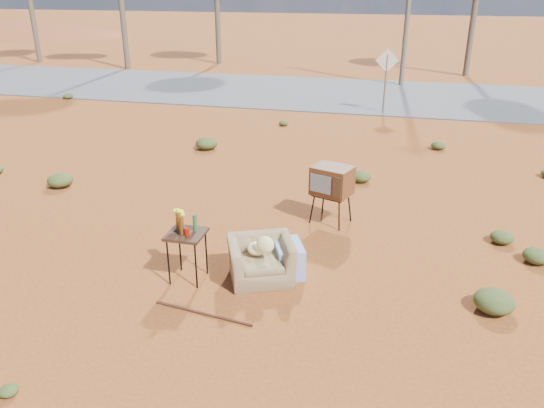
# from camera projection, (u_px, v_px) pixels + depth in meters

# --- Properties ---
(ground) EXTENTS (140.00, 140.00, 0.00)m
(ground) POSITION_uv_depth(u_px,v_px,m) (243.00, 284.00, 8.15)
(ground) COLOR #944D1D
(ground) RESTS_ON ground
(highway) EXTENTS (140.00, 7.00, 0.04)m
(highway) POSITION_uv_depth(u_px,v_px,m) (349.00, 94.00, 21.55)
(highway) COLOR #565659
(highway) RESTS_ON ground
(dirt_mound) EXTENTS (26.00, 18.00, 2.00)m
(dirt_mound) POSITION_uv_depth(u_px,v_px,m) (21.00, 34.00, 45.14)
(dirt_mound) COLOR brown
(dirt_mound) RESTS_ON ground
(armchair) EXTENTS (1.28, 1.14, 0.86)m
(armchair) POSITION_uv_depth(u_px,v_px,m) (266.00, 254.00, 8.18)
(armchair) COLOR olive
(armchair) RESTS_ON ground
(tv_unit) EXTENTS (0.84, 0.76, 1.13)m
(tv_unit) POSITION_uv_depth(u_px,v_px,m) (332.00, 181.00, 9.89)
(tv_unit) COLOR black
(tv_unit) RESTS_ON ground
(side_table) EXTENTS (0.55, 0.55, 1.11)m
(side_table) POSITION_uv_depth(u_px,v_px,m) (184.00, 230.00, 8.01)
(side_table) COLOR #341D13
(side_table) RESTS_ON ground
(rusty_bar) EXTENTS (1.50, 0.25, 0.04)m
(rusty_bar) POSITION_uv_depth(u_px,v_px,m) (203.00, 313.00, 7.39)
(rusty_bar) COLOR #522015
(rusty_bar) RESTS_ON ground
(road_sign) EXTENTS (0.78, 0.06, 2.19)m
(road_sign) POSITION_uv_depth(u_px,v_px,m) (386.00, 70.00, 17.96)
(road_sign) COLOR brown
(road_sign) RESTS_ON ground
(scrub_patch) EXTENTS (17.49, 8.07, 0.33)m
(scrub_patch) POSITION_uv_depth(u_px,v_px,m) (264.00, 176.00, 12.21)
(scrub_patch) COLOR #454E22
(scrub_patch) RESTS_ON ground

